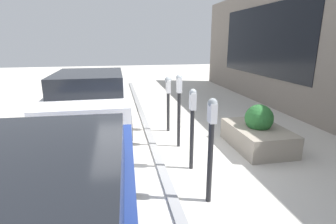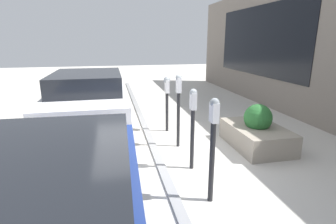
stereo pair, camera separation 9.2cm
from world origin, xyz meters
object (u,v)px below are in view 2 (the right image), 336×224
at_px(planter_box, 257,132).
at_px(parking_meter_middle, 178,100).
at_px(parking_meter_nearest, 213,139).
at_px(parked_car_front, 38,219).
at_px(parked_car_middle, 89,98).
at_px(parking_meter_second, 193,119).
at_px(parking_meter_fourth, 167,94).

bearing_deg(planter_box, parking_meter_middle, 77.10).
xyz_separation_m(parking_meter_nearest, planter_box, (1.69, -1.71, -0.63)).
xyz_separation_m(parked_car_front, parked_car_middle, (4.97, -0.08, 0.03)).
height_order(parking_meter_second, parked_car_front, parking_meter_second).
height_order(parking_meter_middle, parked_car_middle, parking_meter_middle).
xyz_separation_m(parking_meter_fourth, parked_car_front, (-4.11, 2.02, -0.22)).
distance_m(parking_meter_nearest, parked_car_front, 2.25).
xyz_separation_m(parking_meter_second, parked_car_middle, (2.96, 1.96, -0.16)).
xyz_separation_m(parking_meter_fourth, parked_car_middle, (0.86, 1.95, -0.20)).
relative_size(parking_meter_second, parking_meter_middle, 0.93).
height_order(parking_meter_nearest, planter_box, parking_meter_nearest).
height_order(parking_meter_nearest, parking_meter_middle, parking_meter_middle).
distance_m(parking_meter_fourth, planter_box, 2.30).
height_order(parking_meter_second, parking_meter_fourth, parking_meter_second).
xyz_separation_m(parking_meter_fourth, planter_box, (-1.43, -1.69, -0.65)).
distance_m(parking_meter_nearest, parking_meter_middle, 2.07).
relative_size(parking_meter_second, parking_meter_fourth, 1.05).
relative_size(parking_meter_middle, parking_meter_fourth, 1.13).
height_order(planter_box, parked_car_front, parked_car_front).
bearing_deg(planter_box, parked_car_middle, 57.78).
xyz_separation_m(parking_meter_middle, planter_box, (-0.38, -1.66, -0.71)).
bearing_deg(parked_car_middle, parking_meter_middle, -134.31).
xyz_separation_m(parking_meter_middle, parking_meter_fourth, (1.05, 0.03, -0.06)).
relative_size(parking_meter_middle, planter_box, 1.01).
xyz_separation_m(parking_meter_second, parked_car_front, (-2.01, 2.04, -0.19)).
relative_size(parking_meter_nearest, parking_meter_second, 1.04).
height_order(planter_box, parked_car_middle, parked_car_middle).
height_order(parking_meter_middle, parked_car_front, parking_meter_middle).
height_order(parking_meter_second, parking_meter_middle, parking_meter_middle).
bearing_deg(parking_meter_middle, parked_car_middle, 45.94).
xyz_separation_m(parking_meter_nearest, parked_car_front, (-0.99, 2.00, -0.21)).
bearing_deg(parking_meter_nearest, parking_meter_fourth, -0.35).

